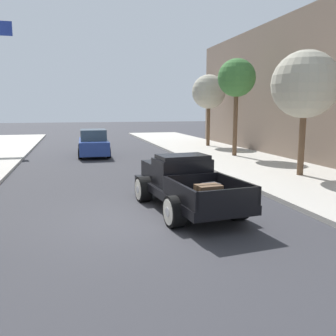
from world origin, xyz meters
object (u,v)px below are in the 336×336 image
Objects in this scene: car_background_blue at (94,144)px; street_tree_nearest at (305,85)px; hotrod_truck_black at (183,183)px; street_tree_third at (209,92)px; street_tree_second at (237,79)px.

car_background_blue is 0.85× the size of street_tree_nearest.
hotrod_truck_black is 0.96× the size of street_tree_third.
street_tree_third is (0.57, 5.88, -0.50)m from street_tree_second.
street_tree_third is at bearing 87.15° from street_tree_nearest.
street_tree_third is (0.62, 12.47, 0.24)m from street_tree_nearest.
street_tree_nearest is (6.13, 3.13, 3.11)m from hotrod_truck_black.
car_background_blue is (-1.88, 12.75, 0.01)m from hotrod_truck_black.
car_background_blue is at bearing 159.41° from street_tree_second.
hotrod_truck_black is 1.16× the size of car_background_blue.
street_tree_nearest is at bearing 27.06° from hotrod_truck_black.
hotrod_truck_black is at bearing -122.46° from street_tree_second.
street_tree_nearest is at bearing -50.21° from car_background_blue.
car_background_blue is 0.83× the size of street_tree_third.
car_background_blue is 9.69m from street_tree_third.
street_tree_second is (0.06, 6.59, 0.74)m from street_tree_nearest.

